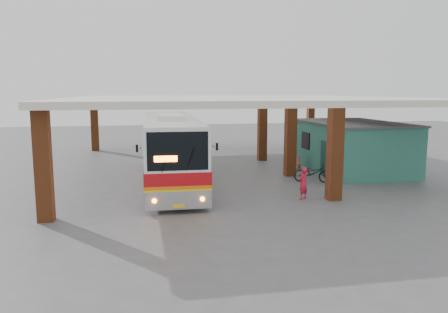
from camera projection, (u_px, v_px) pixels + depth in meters
name	position (u px, v px, depth m)	size (l,w,h in m)	color
ground	(254.00, 188.00, 22.78)	(90.00, 90.00, 0.00)	#515154
brick_columns	(256.00, 137.00, 27.58)	(20.10, 21.60, 4.35)	brown
canopy_roof	(237.00, 99.00, 28.51)	(21.00, 23.00, 0.30)	silver
shop_building	(352.00, 146.00, 27.87)	(5.20, 8.20, 3.11)	#2C6F5C
coach_bus	(171.00, 149.00, 23.98)	(3.16, 13.26, 3.84)	silver
motorcycle	(313.00, 173.00, 24.26)	(0.72, 2.06, 1.08)	black
pedestrian	(303.00, 183.00, 20.43)	(0.55, 0.36, 1.52)	red
red_chair	(298.00, 162.00, 28.59)	(0.58, 0.58, 0.89)	red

